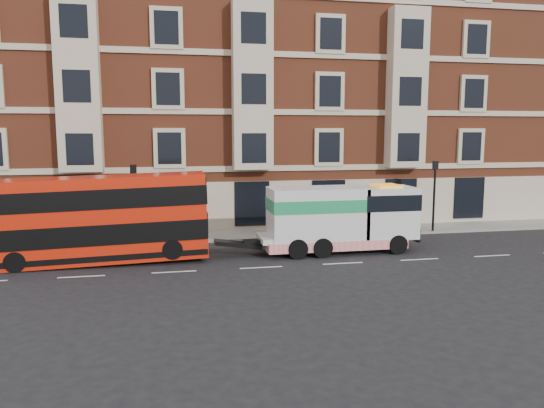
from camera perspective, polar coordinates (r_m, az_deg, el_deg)
The scene contains 7 objects.
ground at distance 24.92m, azimuth -1.18°, elevation -6.85°, with size 120.00×120.00×0.00m, color black.
sidewalk at distance 32.13m, azimuth -3.54°, elevation -3.38°, with size 90.00×3.00×0.15m, color slate.
victorian_terrace at distance 39.20m, azimuth -4.45°, elevation 13.31°, with size 45.00×12.00×20.40m.
lamp_post_west at distance 30.21m, azimuth -14.59°, elevation 0.66°, with size 0.35×0.15×4.35m.
lamp_post_east at distance 34.24m, azimuth 17.06°, elevation 1.39°, with size 0.35×0.15×4.35m.
double_decker_bus at distance 26.63m, azimuth -18.29°, elevation -1.42°, with size 10.33×2.37×4.18m.
tow_truck at distance 27.90m, azimuth 7.14°, elevation -1.48°, with size 8.27×2.44×3.45m.
Camera 1 is at (-4.22, -23.73, 6.33)m, focal length 35.00 mm.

